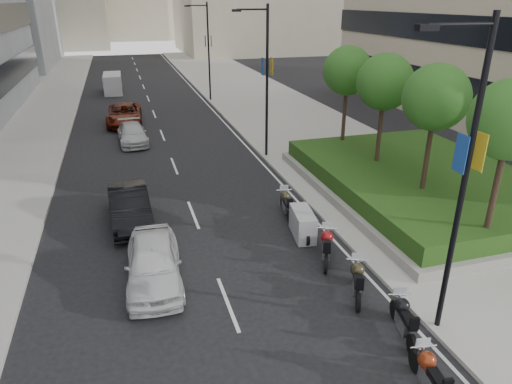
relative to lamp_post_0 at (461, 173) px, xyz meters
name	(u,v)px	position (x,y,z in m)	size (l,w,h in m)	color
ground	(319,384)	(-4.14, -1.00, -5.07)	(160.00, 160.00, 0.00)	black
sidewalk_right	(276,110)	(4.86, 29.00, -4.99)	(10.00, 100.00, 0.15)	#9E9B93
sidewalk_left	(18,128)	(-16.14, 29.00, -4.99)	(8.00, 100.00, 0.15)	#9E9B93
lane_edge	(217,115)	(-0.44, 29.00, -5.06)	(0.12, 100.00, 0.01)	silver
lane_centre	(156,119)	(-5.64, 29.00, -5.06)	(0.12, 100.00, 0.01)	silver
planter	(421,189)	(5.86, 9.00, -4.72)	(10.00, 14.00, 0.40)	gray
hedge	(423,178)	(5.86, 9.00, -4.12)	(9.40, 13.40, 0.80)	#1E3D11
tree_0	(511,120)	(4.36, 3.00, 0.36)	(2.80, 2.80, 6.30)	#332319
tree_1	(436,98)	(4.36, 7.00, 0.36)	(2.80, 2.80, 6.30)	#332319
tree_2	(385,82)	(4.36, 11.00, 0.36)	(2.80, 2.80, 6.30)	#332319
tree_3	(348,71)	(4.36, 15.00, 0.36)	(2.80, 2.80, 6.30)	#332319
lamp_post_0	(461,173)	(0.00, 0.00, 0.00)	(2.34, 0.45, 9.00)	black
lamp_post_1	(265,76)	(0.00, 17.00, 0.00)	(2.34, 0.45, 9.00)	black
lamp_post_2	(207,47)	(0.00, 35.00, 0.00)	(2.34, 0.45, 9.00)	black
motorcycle_1	(430,375)	(-1.62, -2.01, -4.50)	(0.71, 2.12, 1.06)	black
motorcycle_2	(403,318)	(-1.01, 0.09, -4.49)	(0.83, 2.14, 1.09)	black
motorcycle_3	(357,280)	(-1.39, 2.22, -4.48)	(1.09, 2.07, 1.10)	black
motorcycle_4	(326,246)	(-1.43, 4.57, -4.46)	(1.12, 2.11, 1.13)	black
motorcycle_5	(303,224)	(-1.57, 6.61, -4.49)	(1.03, 1.99, 1.15)	black
motorcycle_6	(286,204)	(-1.54, 8.70, -4.48)	(0.73, 2.18, 1.09)	black
car_a	(153,263)	(-7.82, 4.94, -4.27)	(1.88, 4.66, 1.59)	silver
car_b	(129,206)	(-8.44, 10.01, -4.28)	(1.67, 4.79, 1.58)	black
car_c	(132,134)	(-7.78, 22.57, -4.40)	(1.86, 4.57, 1.33)	#ADADAF
car_d	(124,114)	(-8.15, 28.11, -4.27)	(2.63, 5.70, 1.59)	#58180A
delivery_van	(113,84)	(-8.92, 42.01, -4.15)	(1.86, 4.69, 1.96)	silver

